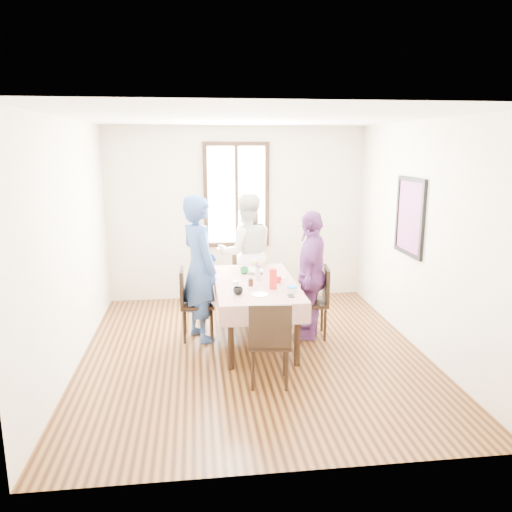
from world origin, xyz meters
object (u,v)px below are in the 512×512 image
(chair_right, at_px, (311,302))
(chair_near, at_px, (269,342))
(person_right, at_px, (310,275))
(chair_left, at_px, (198,304))
(person_left, at_px, (198,268))
(dining_table, at_px, (256,312))
(chair_far, at_px, (246,281))
(person_far, at_px, (246,253))

(chair_right, bearing_deg, chair_near, 157.72)
(person_right, bearing_deg, chair_left, -74.47)
(chair_right, height_order, person_left, person_left)
(chair_left, distance_m, chair_near, 1.51)
(person_right, bearing_deg, chair_right, 109.85)
(dining_table, bearing_deg, chair_left, 167.39)
(dining_table, bearing_deg, chair_near, -90.00)
(chair_far, bearing_deg, chair_right, 130.26)
(person_left, relative_size, person_right, 1.12)
(chair_far, distance_m, person_left, 1.31)
(dining_table, relative_size, chair_left, 1.88)
(chair_right, bearing_deg, person_right, 97.96)
(chair_far, xyz_separation_m, person_right, (0.70, -1.12, 0.36))
(chair_far, distance_m, person_far, 0.42)
(chair_left, height_order, chair_near, same)
(chair_right, bearing_deg, chair_far, 40.53)
(chair_far, bearing_deg, person_left, 63.20)
(dining_table, height_order, person_far, person_far)
(dining_table, distance_m, person_far, 1.26)
(chair_far, relative_size, chair_near, 1.00)
(chair_far, height_order, person_right, person_right)
(dining_table, relative_size, person_far, 0.98)
(chair_near, bearing_deg, person_far, 96.68)
(chair_left, height_order, chair_right, same)
(dining_table, height_order, chair_near, chair_near)
(chair_right, bearing_deg, dining_table, 102.23)
(dining_table, relative_size, chair_near, 1.88)
(person_far, bearing_deg, person_left, 50.37)
(chair_near, height_order, person_right, person_right)
(dining_table, xyz_separation_m, chair_far, (0.00, 1.17, 0.08))
(dining_table, height_order, person_right, person_right)
(person_left, bearing_deg, chair_left, 65.55)
(chair_near, xyz_separation_m, person_far, (0.00, 2.33, 0.42))
(dining_table, distance_m, chair_near, 1.18)
(person_far, bearing_deg, dining_table, 85.43)
(dining_table, relative_size, person_left, 0.93)
(dining_table, xyz_separation_m, person_far, (0.00, 1.15, 0.50))
(chair_left, relative_size, person_right, 0.56)
(chair_far, xyz_separation_m, person_far, (0.00, -0.02, 0.42))
(chair_left, xyz_separation_m, person_far, (0.72, 0.99, 0.42))
(chair_near, bearing_deg, dining_table, 96.68)
(chair_right, bearing_deg, chair_left, 93.70)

